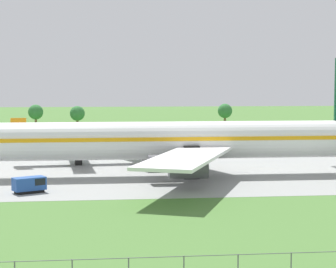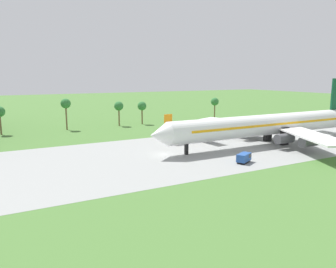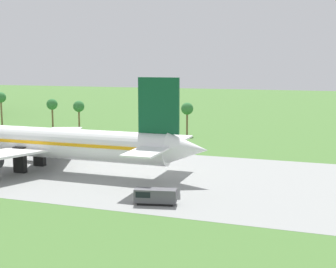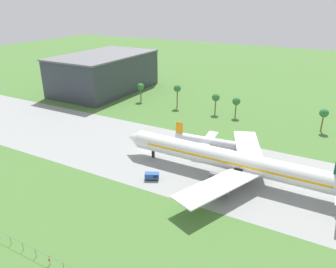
{
  "view_description": "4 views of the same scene",
  "coord_description": "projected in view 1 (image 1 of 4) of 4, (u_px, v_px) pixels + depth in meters",
  "views": [
    {
      "loc": [
        22.13,
        -97.66,
        14.46
      ],
      "look_at": [
        32.6,
        -2.95,
        6.68
      ],
      "focal_mm": 65.0,
      "sensor_mm": 36.0,
      "label": 1
    },
    {
      "loc": [
        -36.82,
        -71.52,
        19.52
      ],
      "look_at": [
        -0.17,
        -2.95,
        5.68
      ],
      "focal_mm": 35.0,
      "sensor_mm": 36.0,
      "label": 2
    },
    {
      "loc": [
        92.53,
        -81.14,
        21.23
      ],
      "look_at": [
        65.36,
        -2.95,
        8.65
      ],
      "focal_mm": 50.0,
      "sensor_mm": 36.0,
      "label": 3
    },
    {
      "loc": [
        58.37,
        -88.5,
        50.43
      ],
      "look_at": [
        6.44,
        5.0,
        6.0
      ],
      "focal_mm": 35.0,
      "sensor_mm": 36.0,
      "label": 4
    }
  ],
  "objects": [
    {
      "name": "catering_van",
      "position": [
        30.0,
        184.0,
        81.12
      ],
      "size": [
        4.66,
        3.69,
        2.13
      ],
      "color": "black",
      "rests_on": "ground_plane"
    },
    {
      "name": "jet_airliner",
      "position": [
        179.0,
        141.0,
        95.87
      ],
      "size": [
        77.69,
        55.25,
        18.74
      ],
      "color": "white",
      "rests_on": "ground_plane"
    },
    {
      "name": "palm_tree_row",
      "position": [
        31.0,
        112.0,
        145.54
      ],
      "size": [
        91.6,
        3.6,
        11.46
      ],
      "color": "brown",
      "rests_on": "ground_plane"
    },
    {
      "name": "regional_aircraft",
      "position": [
        78.0,
        149.0,
        109.63
      ],
      "size": [
        23.38,
        21.07,
        8.59
      ],
      "color": "silver",
      "rests_on": "ground_plane"
    }
  ]
}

